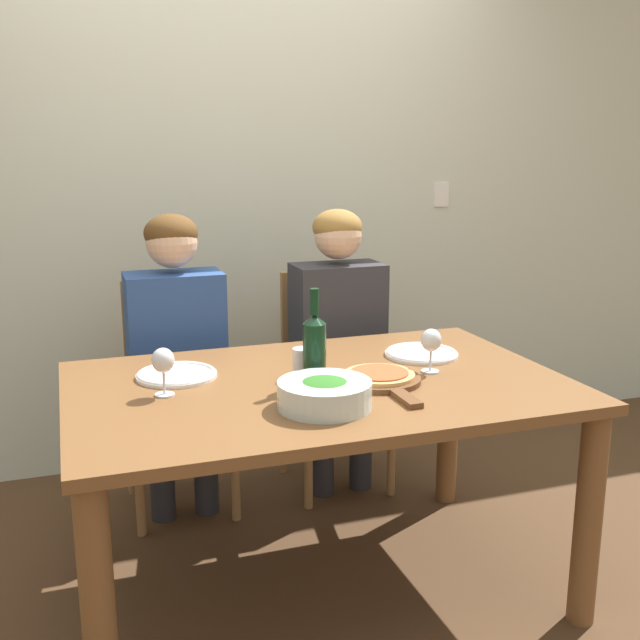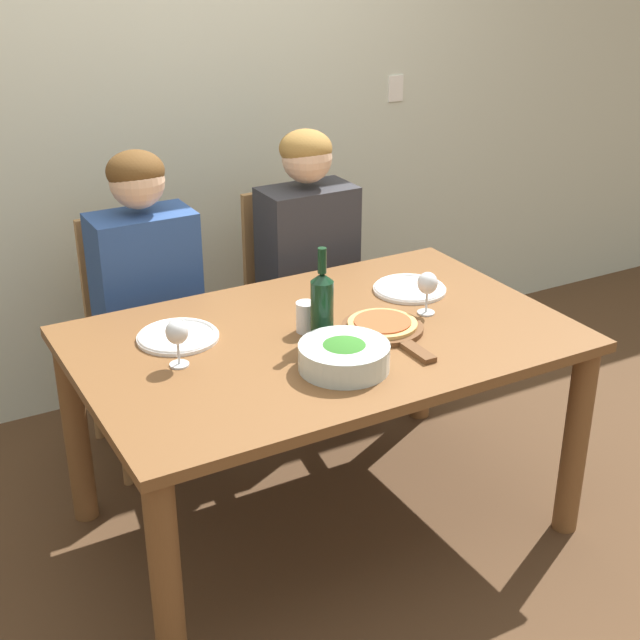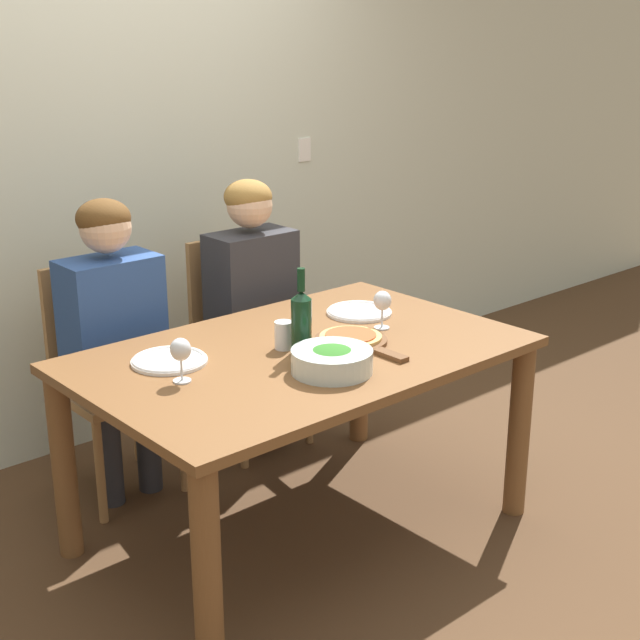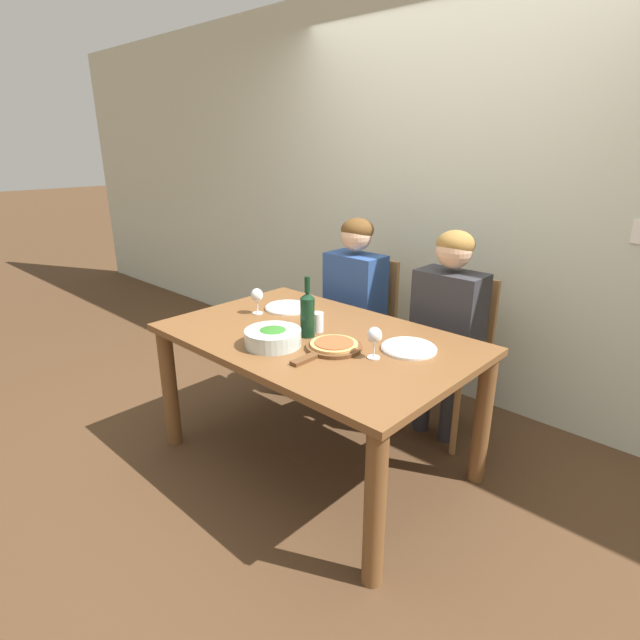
# 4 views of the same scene
# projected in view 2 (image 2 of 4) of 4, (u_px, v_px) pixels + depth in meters

# --- Properties ---
(ground_plane) EXTENTS (40.00, 40.00, 0.00)m
(ground_plane) POSITION_uv_depth(u_px,v_px,m) (323.00, 521.00, 3.22)
(ground_plane) COLOR #4C331E
(back_wall) EXTENTS (10.00, 0.06, 2.70)m
(back_wall) POSITION_uv_depth(u_px,v_px,m) (171.00, 86.00, 3.68)
(back_wall) COLOR beige
(back_wall) RESTS_ON ground
(dining_table) EXTENTS (1.59, 1.02, 0.75)m
(dining_table) POSITION_uv_depth(u_px,v_px,m) (323.00, 366.00, 2.96)
(dining_table) COLOR brown
(dining_table) RESTS_ON ground
(chair_left) EXTENTS (0.42, 0.42, 0.95)m
(chair_left) POSITION_uv_depth(u_px,v_px,m) (142.00, 327.00, 3.51)
(chair_left) COLOR #9E7042
(chair_left) RESTS_ON ground
(chair_right) EXTENTS (0.42, 0.42, 0.95)m
(chair_right) POSITION_uv_depth(u_px,v_px,m) (297.00, 294.00, 3.82)
(chair_right) COLOR #9E7042
(chair_right) RESTS_ON ground
(person_woman) EXTENTS (0.47, 0.51, 1.24)m
(person_woman) POSITION_uv_depth(u_px,v_px,m) (147.00, 281.00, 3.33)
(person_woman) COLOR #28282D
(person_woman) RESTS_ON ground
(person_man) EXTENTS (0.47, 0.51, 1.24)m
(person_man) POSITION_uv_depth(u_px,v_px,m) (309.00, 250.00, 3.63)
(person_man) COLOR #28282D
(person_man) RESTS_ON ground
(wine_bottle) EXTENTS (0.07, 0.07, 0.32)m
(wine_bottle) POSITION_uv_depth(u_px,v_px,m) (322.00, 305.00, 2.81)
(wine_bottle) COLOR black
(wine_bottle) RESTS_ON dining_table
(broccoli_bowl) EXTENTS (0.28, 0.28, 0.09)m
(broccoli_bowl) POSITION_uv_depth(u_px,v_px,m) (344.00, 356.00, 2.67)
(broccoli_bowl) COLOR silver
(broccoli_bowl) RESTS_ON dining_table
(dinner_plate_left) EXTENTS (0.27, 0.27, 0.02)m
(dinner_plate_left) POSITION_uv_depth(u_px,v_px,m) (178.00, 336.00, 2.87)
(dinner_plate_left) COLOR white
(dinner_plate_left) RESTS_ON dining_table
(dinner_plate_right) EXTENTS (0.27, 0.27, 0.02)m
(dinner_plate_right) POSITION_uv_depth(u_px,v_px,m) (410.00, 289.00, 3.24)
(dinner_plate_right) COLOR white
(dinner_plate_right) RESTS_ON dining_table
(pizza_on_board) EXTENTS (0.27, 0.41, 0.04)m
(pizza_on_board) POSITION_uv_depth(u_px,v_px,m) (384.00, 327.00, 2.92)
(pizza_on_board) COLOR brown
(pizza_on_board) RESTS_ON dining_table
(wine_glass_left) EXTENTS (0.07, 0.07, 0.15)m
(wine_glass_left) POSITION_uv_depth(u_px,v_px,m) (177.00, 334.00, 2.66)
(wine_glass_left) COLOR silver
(wine_glass_left) RESTS_ON dining_table
(wine_glass_right) EXTENTS (0.07, 0.07, 0.15)m
(wine_glass_right) POSITION_uv_depth(u_px,v_px,m) (427.00, 285.00, 3.02)
(wine_glass_right) COLOR silver
(wine_glass_right) RESTS_ON dining_table
(water_tumbler) EXTENTS (0.07, 0.07, 0.10)m
(water_tumbler) POSITION_uv_depth(u_px,v_px,m) (306.00, 317.00, 2.91)
(water_tumbler) COLOR silver
(water_tumbler) RESTS_ON dining_table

